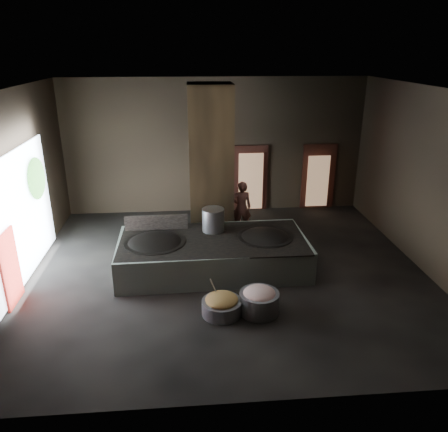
{
  "coord_description": "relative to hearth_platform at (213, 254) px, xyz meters",
  "views": [
    {
      "loc": [
        -0.94,
        -9.94,
        5.38
      ],
      "look_at": [
        -0.03,
        0.65,
        1.25
      ],
      "focal_mm": 35.0,
      "sensor_mm": 36.0,
      "label": 1
    }
  ],
  "objects": [
    {
      "name": "front_wall",
      "position": [
        0.37,
        -4.69,
        1.84
      ],
      "size": [
        10.0,
        0.1,
        4.5
      ],
      "primitive_type": "cube",
      "color": "black",
      "rests_on": "ground"
    },
    {
      "name": "platform_cap",
      "position": [
        -0.0,
        0.0,
        0.4
      ],
      "size": [
        4.66,
        2.24,
        0.03
      ],
      "primitive_type": "cube",
      "color": "black",
      "rests_on": "hearth_platform"
    },
    {
      "name": "wok_left",
      "position": [
        -1.45,
        -0.05,
        0.34
      ],
      "size": [
        1.5,
        1.5,
        0.41
      ],
      "primitive_type": "ellipsoid",
      "color": "black",
      "rests_on": "hearth_platform"
    },
    {
      "name": "right_wall",
      "position": [
        5.42,
        -0.14,
        1.84
      ],
      "size": [
        0.1,
        9.0,
        4.5
      ],
      "primitive_type": "cube",
      "color": "black",
      "rests_on": "ground"
    },
    {
      "name": "pillar",
      "position": [
        0.07,
        1.76,
        1.84
      ],
      "size": [
        1.2,
        1.2,
        4.5
      ],
      "primitive_type": "cube",
      "color": "black",
      "rests_on": "ground"
    },
    {
      "name": "doorway_far_glow",
      "position": [
        3.88,
        4.04,
        0.64
      ],
      "size": [
        0.76,
        0.04,
        1.79
      ],
      "primitive_type": "cube",
      "color": "#8C6647",
      "rests_on": "ground"
    },
    {
      "name": "ladle",
      "position": [
        -0.09,
        -1.93,
        0.14
      ],
      "size": [
        0.21,
        0.3,
        0.62
      ],
      "primitive_type": "cylinder",
      "rotation": [
        0.49,
        0.0,
        -0.58
      ],
      "color": "#ADB2B5",
      "rests_on": "veg_basin"
    },
    {
      "name": "wok_left_rim",
      "position": [
        -1.45,
        -0.05,
        0.41
      ],
      "size": [
        1.53,
        1.53,
        0.05
      ],
      "primitive_type": "cylinder",
      "color": "black",
      "rests_on": "hearth_platform"
    },
    {
      "name": "doorway_near",
      "position": [
        1.57,
        4.31,
        0.69
      ],
      "size": [
        1.18,
        0.08,
        2.38
      ],
      "primitive_type": "cube",
      "color": "black",
      "rests_on": "ground"
    },
    {
      "name": "ceiling",
      "position": [
        0.37,
        -0.14,
        4.14
      ],
      "size": [
        10.0,
        9.0,
        0.1
      ],
      "primitive_type": "cube",
      "color": "black",
      "rests_on": "back_wall"
    },
    {
      "name": "wok_right_rim",
      "position": [
        1.35,
        0.05,
        0.41
      ],
      "size": [
        1.43,
        1.43,
        0.05
      ],
      "primitive_type": "cylinder",
      "color": "black",
      "rests_on": "hearth_platform"
    },
    {
      "name": "pavilion_sliver",
      "position": [
        -4.51,
        -1.24,
        0.44
      ],
      "size": [
        0.05,
        0.9,
        1.7
      ],
      "primitive_type": "cube",
      "color": "maroon",
      "rests_on": "ground"
    },
    {
      "name": "splash_guard",
      "position": [
        -1.45,
        0.75,
        0.62
      ],
      "size": [
        1.66,
        0.11,
        0.41
      ],
      "primitive_type": "cube",
      "rotation": [
        0.0,
        0.0,
        0.03
      ],
      "color": "black",
      "rests_on": "hearth_platform"
    },
    {
      "name": "cook",
      "position": [
        1.02,
        2.26,
        0.41
      ],
      "size": [
        0.61,
        0.4,
        1.65
      ],
      "primitive_type": "imported",
      "rotation": [
        0.0,
        0.0,
        3.16
      ],
      "color": "#95564C",
      "rests_on": "ground"
    },
    {
      "name": "left_opening",
      "position": [
        -4.58,
        0.06,
        1.19
      ],
      "size": [
        0.04,
        4.2,
        3.1
      ],
      "primitive_type": "cube",
      "color": "white",
      "rests_on": "ground"
    },
    {
      "name": "stock_pot",
      "position": [
        0.05,
        0.55,
        0.72
      ],
      "size": [
        0.58,
        0.58,
        0.62
      ],
      "primitive_type": "cylinder",
      "color": "#ADB2B5",
      "rests_on": "hearth_platform"
    },
    {
      "name": "tree_silhouette",
      "position": [
        -4.48,
        1.16,
        1.79
      ],
      "size": [
        0.28,
        1.1,
        1.1
      ],
      "primitive_type": "ellipsoid",
      "color": "#194714",
      "rests_on": "left_opening"
    },
    {
      "name": "meat_fill",
      "position": [
        0.87,
        -2.09,
        0.04
      ],
      "size": [
        0.71,
        0.71,
        0.27
      ],
      "primitive_type": "ellipsoid",
      "color": "tan",
      "rests_on": "meat_basin"
    },
    {
      "name": "hearth_platform",
      "position": [
        0.0,
        0.0,
        0.0
      ],
      "size": [
        4.82,
        2.41,
        0.83
      ],
      "primitive_type": "cube",
      "rotation": [
        0.0,
        0.0,
        0.03
      ],
      "color": "#A9BCAB",
      "rests_on": "ground"
    },
    {
      "name": "left_wall",
      "position": [
        -4.68,
        -0.14,
        1.84
      ],
      "size": [
        0.1,
        9.0,
        4.5
      ],
      "primitive_type": "cube",
      "color": "black",
      "rests_on": "ground"
    },
    {
      "name": "wok_right",
      "position": [
        1.35,
        0.05,
        0.34
      ],
      "size": [
        1.4,
        1.4,
        0.39
      ],
      "primitive_type": "ellipsoid",
      "color": "black",
      "rests_on": "hearth_platform"
    },
    {
      "name": "veg_basin",
      "position": [
        0.06,
        -2.08,
        -0.25
      ],
      "size": [
        0.98,
        0.98,
        0.32
      ],
      "primitive_type": "cylinder",
      "rotation": [
        0.0,
        0.0,
        -0.15
      ],
      "color": "slate",
      "rests_on": "ground"
    },
    {
      "name": "doorway_far",
      "position": [
        3.97,
        4.31,
        0.69
      ],
      "size": [
        1.18,
        0.08,
        2.38
      ],
      "primitive_type": "cube",
      "color": "black",
      "rests_on": "ground"
    },
    {
      "name": "doorway_near_glow",
      "position": [
        1.57,
        4.21,
        0.64
      ],
      "size": [
        0.84,
        0.04,
        1.98
      ],
      "primitive_type": "cube",
      "color": "#8C6647",
      "rests_on": "ground"
    },
    {
      "name": "meat_basin",
      "position": [
        0.87,
        -2.09,
        -0.18
      ],
      "size": [
        1.1,
        1.1,
        0.47
      ],
      "primitive_type": "cylinder",
      "rotation": [
        0.0,
        0.0,
        -0.34
      ],
      "color": "slate",
      "rests_on": "ground"
    },
    {
      "name": "veg_fill",
      "position": [
        0.06,
        -2.08,
        -0.06
      ],
      "size": [
        0.71,
        0.71,
        0.22
      ],
      "primitive_type": "ellipsoid",
      "color": "olive",
      "rests_on": "veg_basin"
    },
    {
      "name": "floor",
      "position": [
        0.37,
        -0.14,
        -0.46
      ],
      "size": [
        10.0,
        9.0,
        0.1
      ],
      "primitive_type": "cube",
      "color": "black",
      "rests_on": "ground"
    },
    {
      "name": "back_wall",
      "position": [
        0.37,
        4.41,
        1.84
      ],
      "size": [
        10.0,
        0.1,
        4.5
      ],
      "primitive_type": "cube",
      "color": "black",
      "rests_on": "ground"
    }
  ]
}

